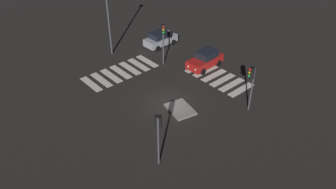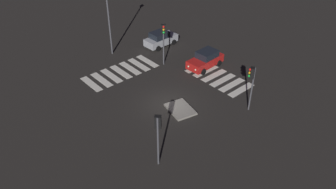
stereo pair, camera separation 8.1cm
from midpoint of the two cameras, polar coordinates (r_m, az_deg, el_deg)
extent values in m
plane|color=black|center=(29.77, -0.08, -1.59)|extent=(80.00, 80.00, 0.00)
cube|color=gray|center=(29.00, 2.04, -2.51)|extent=(2.90, 2.42, 0.18)
cube|color=red|center=(35.11, 6.21, 5.64)|extent=(1.96, 4.15, 0.83)
cube|color=black|center=(34.93, 6.56, 6.86)|extent=(1.69, 2.16, 0.67)
cylinder|color=black|center=(33.98, 5.89, 3.88)|extent=(0.27, 0.67, 0.65)
cylinder|color=black|center=(34.93, 3.77, 4.91)|extent=(0.27, 0.67, 0.65)
cylinder|color=black|center=(35.72, 8.54, 5.30)|extent=(0.27, 0.67, 0.65)
cylinder|color=black|center=(36.63, 6.44, 6.25)|extent=(0.27, 0.67, 0.65)
sphere|color=#F2EABF|center=(33.51, 4.63, 4.23)|extent=(0.22, 0.22, 0.22)
sphere|color=#F2EABF|center=(34.05, 3.42, 4.82)|extent=(0.22, 0.22, 0.22)
cube|color=#9EA0A5|center=(39.48, -1.31, 9.23)|extent=(1.81, 3.99, 0.81)
cube|color=black|center=(39.03, -1.59, 10.10)|extent=(1.60, 2.07, 0.65)
cylinder|color=black|center=(40.93, -0.80, 9.64)|extent=(0.25, 0.64, 0.63)
cylinder|color=black|center=(39.84, 0.83, 8.90)|extent=(0.25, 0.64, 0.63)
cylinder|color=black|center=(39.49, -3.45, 8.60)|extent=(0.25, 0.64, 0.63)
cylinder|color=black|center=(38.35, -1.84, 7.82)|extent=(0.25, 0.64, 0.63)
sphere|color=#F2EABF|center=(40.98, 0.29, 10.23)|extent=(0.21, 0.21, 0.21)
sphere|color=#F2EABF|center=(40.36, 1.21, 9.83)|extent=(0.21, 0.21, 0.21)
cylinder|color=#47474C|center=(22.89, -1.76, -8.04)|extent=(0.14, 0.14, 4.13)
cube|color=black|center=(21.99, -1.77, -4.68)|extent=(0.54, 0.53, 0.96)
sphere|color=red|center=(21.95, -1.73, -3.75)|extent=(0.22, 0.22, 0.22)
sphere|color=orange|center=(22.14, -1.71, -4.36)|extent=(0.22, 0.22, 0.22)
sphere|color=green|center=(22.33, -1.70, -4.96)|extent=(0.22, 0.22, 0.22)
cylinder|color=#47474C|center=(28.77, 13.94, 0.86)|extent=(0.14, 0.14, 4.14)
cube|color=black|center=(27.92, 14.02, 3.60)|extent=(0.53, 0.54, 0.96)
sphere|color=red|center=(27.75, 13.70, 4.16)|extent=(0.22, 0.22, 0.22)
sphere|color=orange|center=(27.90, 13.62, 3.63)|extent=(0.22, 0.22, 0.22)
sphere|color=green|center=(28.05, 13.54, 3.10)|extent=(0.22, 0.22, 0.22)
cylinder|color=#47474C|center=(34.73, -0.87, 8.47)|extent=(0.14, 0.14, 4.58)
cube|color=black|center=(33.80, -0.88, 11.09)|extent=(0.52, 0.54, 0.96)
sphere|color=red|center=(33.50, -0.87, 11.43)|extent=(0.22, 0.22, 0.22)
sphere|color=orange|center=(33.62, -0.86, 10.96)|extent=(0.22, 0.22, 0.22)
sphere|color=green|center=(33.74, -0.86, 10.49)|extent=(0.22, 0.22, 0.22)
cylinder|color=#47474C|center=(36.75, -10.16, 12.64)|extent=(0.18, 0.18, 8.32)
cube|color=silver|center=(32.33, 12.25, 0.80)|extent=(0.70, 3.20, 0.02)
cube|color=silver|center=(32.89, 10.69, 1.64)|extent=(0.70, 3.20, 0.02)
cube|color=silver|center=(33.48, 9.19, 2.45)|extent=(0.70, 3.20, 0.02)
cube|color=silver|center=(34.09, 7.73, 3.23)|extent=(0.70, 3.20, 0.02)
cube|color=silver|center=(34.74, 6.33, 3.98)|extent=(0.70, 3.20, 0.02)
cube|color=silver|center=(35.40, 4.98, 4.70)|extent=(0.70, 3.20, 0.02)
cube|color=silver|center=(36.42, -3.63, 5.67)|extent=(3.20, 0.70, 0.02)
cube|color=silver|center=(35.82, -5.08, 5.08)|extent=(3.20, 0.70, 0.02)
cube|color=silver|center=(35.26, -6.57, 4.46)|extent=(3.20, 0.70, 0.02)
cube|color=silver|center=(34.72, -8.11, 3.81)|extent=(3.20, 0.70, 0.02)
cube|color=silver|center=(34.21, -9.69, 3.15)|extent=(3.20, 0.70, 0.02)
cube|color=silver|center=(33.73, -11.32, 2.46)|extent=(3.20, 0.70, 0.02)
cube|color=silver|center=(33.28, -12.99, 1.75)|extent=(3.20, 0.70, 0.02)
camera|label=1|loc=(0.04, -90.08, -0.05)|focal=35.88mm
camera|label=2|loc=(0.04, 89.92, 0.05)|focal=35.88mm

